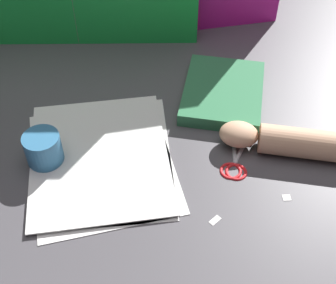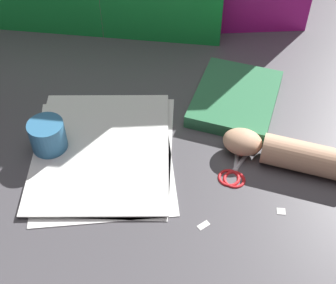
# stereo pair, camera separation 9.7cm
# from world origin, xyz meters

# --- Properties ---
(ground_plane) EXTENTS (6.00, 6.00, 0.00)m
(ground_plane) POSITION_xyz_m (0.00, 0.00, 0.00)
(ground_plane) COLOR #4C494F
(paper_stack) EXTENTS (0.32, 0.39, 0.01)m
(paper_stack) POSITION_xyz_m (-0.12, 0.01, 0.00)
(paper_stack) COLOR white
(paper_stack) RESTS_ON ground_plane
(book_closed) EXTENTS (0.26, 0.29, 0.03)m
(book_closed) POSITION_xyz_m (0.19, 0.16, 0.02)
(book_closed) COLOR #2D7247
(book_closed) RESTS_ON ground_plane
(scissors) EXTENTS (0.13, 0.18, 0.01)m
(scissors) POSITION_xyz_m (0.16, -0.04, 0.00)
(scissors) COLOR silver
(scissors) RESTS_ON ground_plane
(hand_forearm) EXTENTS (0.28, 0.16, 0.07)m
(hand_forearm) POSITION_xyz_m (0.27, -0.04, 0.03)
(hand_forearm) COLOR tan
(hand_forearm) RESTS_ON ground_plane
(paper_scrap_near) EXTENTS (0.03, 0.02, 0.00)m
(paper_scrap_near) POSITION_xyz_m (0.08, -0.19, 0.00)
(paper_scrap_near) COLOR white
(paper_scrap_near) RESTS_ON ground_plane
(paper_scrap_mid) EXTENTS (0.02, 0.02, 0.00)m
(paper_scrap_mid) POSITION_xyz_m (0.23, -0.16, 0.00)
(paper_scrap_mid) COLOR white
(paper_scrap_mid) RESTS_ON ground_plane
(mug) EXTENTS (0.08, 0.08, 0.08)m
(mug) POSITION_xyz_m (-0.24, 0.03, 0.04)
(mug) COLOR teal
(mug) RESTS_ON ground_plane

